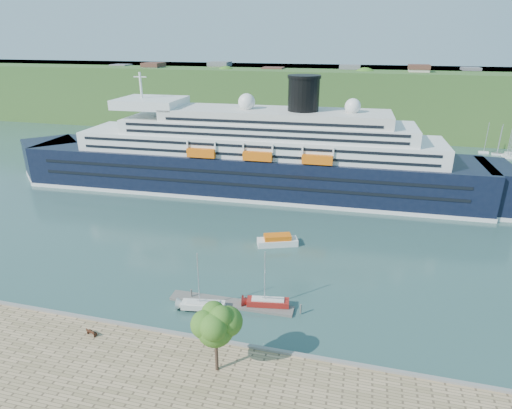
{
  "coord_description": "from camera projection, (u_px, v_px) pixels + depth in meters",
  "views": [
    {
      "loc": [
        18.13,
        -40.49,
        36.06
      ],
      "look_at": [
        -0.02,
        30.0,
        7.37
      ],
      "focal_mm": 30.0,
      "sensor_mm": 36.0,
      "label": 1
    }
  ],
  "objects": [
    {
      "name": "park_bench",
      "position": [
        92.0,
        332.0,
        53.69
      ],
      "size": [
        1.59,
        0.99,
        0.95
      ],
      "primitive_type": null,
      "rotation": [
        0.0,
        0.0,
        -0.28
      ],
      "color": "#3E1E11",
      "rests_on": "promenade"
    },
    {
      "name": "floating_pontoon",
      "position": [
        231.0,
        303.0,
        61.62
      ],
      "size": [
        18.19,
        2.47,
        0.4
      ],
      "primitive_type": null,
      "rotation": [
        0.0,
        0.0,
        0.01
      ],
      "color": "#69655D",
      "rests_on": "ground"
    },
    {
      "name": "ground",
      "position": [
        197.0,
        343.0,
        53.91
      ],
      "size": [
        400.0,
        400.0,
        0.0
      ],
      "primitive_type": "plane",
      "color": "#2A4B45",
      "rests_on": "ground"
    },
    {
      "name": "cruise_ship",
      "position": [
        247.0,
        135.0,
        102.34
      ],
      "size": [
        126.08,
        22.77,
        28.18
      ],
      "primitive_type": null,
      "rotation": [
        0.0,
        0.0,
        0.04
      ],
      "color": "black",
      "rests_on": "ground"
    },
    {
      "name": "quay_coping",
      "position": [
        196.0,
        337.0,
        53.3
      ],
      "size": [
        220.0,
        0.5,
        0.3
      ],
      "primitive_type": "cube",
      "color": "slate",
      "rests_on": "promenade"
    },
    {
      "name": "tender_launch",
      "position": [
        277.0,
        240.0,
        78.92
      ],
      "size": [
        7.89,
        5.05,
        2.07
      ],
      "primitive_type": null,
      "rotation": [
        0.0,
        0.0,
        0.36
      ],
      "color": "orange",
      "rests_on": "ground"
    },
    {
      "name": "sailboat_white_near",
      "position": [
        202.0,
        284.0,
        58.71
      ],
      "size": [
        6.95,
        2.93,
        8.7
      ],
      "primitive_type": null,
      "rotation": [
        0.0,
        0.0,
        0.16
      ],
      "color": "silver",
      "rests_on": "ground"
    },
    {
      "name": "sailboat_red",
      "position": [
        268.0,
        282.0,
        59.46
      ],
      "size": [
        6.82,
        2.88,
        8.54
      ],
      "primitive_type": null,
      "rotation": [
        0.0,
        0.0,
        0.16
      ],
      "color": "maroon",
      "rests_on": "ground"
    },
    {
      "name": "far_hillside",
      "position": [
        324.0,
        98.0,
        180.14
      ],
      "size": [
        400.0,
        50.0,
        24.0
      ],
      "primitive_type": "cube",
      "color": "#2D5823",
      "rests_on": "ground"
    },
    {
      "name": "promenade_tree",
      "position": [
        216.0,
        336.0,
        46.6
      ],
      "size": [
        5.59,
        5.59,
        9.25
      ],
      "primitive_type": null,
      "color": "#285B18",
      "rests_on": "promenade"
    }
  ]
}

